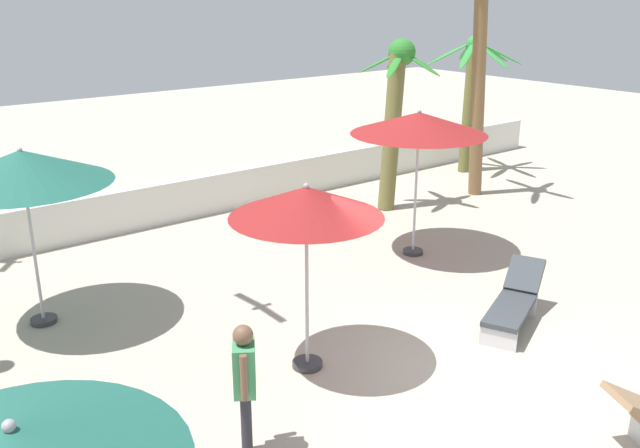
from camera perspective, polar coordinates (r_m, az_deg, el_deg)
ground_plane at (r=9.92m, az=10.81°, el=-12.08°), size 56.00×56.00×0.00m
boundary_wall at (r=16.03m, az=-12.18°, el=1.84°), size 25.20×0.30×0.94m
patio_umbrella_0 at (r=13.29m, az=8.17°, el=8.19°), size 2.61×2.61×2.90m
patio_umbrella_3 at (r=11.12m, az=-23.40°, el=4.30°), size 2.62×2.62×2.85m
patio_umbrella_4 at (r=8.95m, az=-1.14°, el=1.69°), size 2.06×2.06×2.68m
palm_tree_0 at (r=16.34m, az=6.23°, el=9.68°), size 1.92×1.91×3.99m
palm_tree_1 at (r=17.53m, az=12.94°, el=13.56°), size 2.33×2.37×5.93m
palm_tree_2 at (r=20.17m, az=12.34°, el=11.14°), size 2.61×2.69×3.83m
lounge_chair_0 at (r=11.32m, az=15.73°, el=-6.15°), size 1.94×1.26×0.84m
guest_1 at (r=7.78m, az=-6.24°, el=-12.61°), size 0.40×0.48×1.65m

